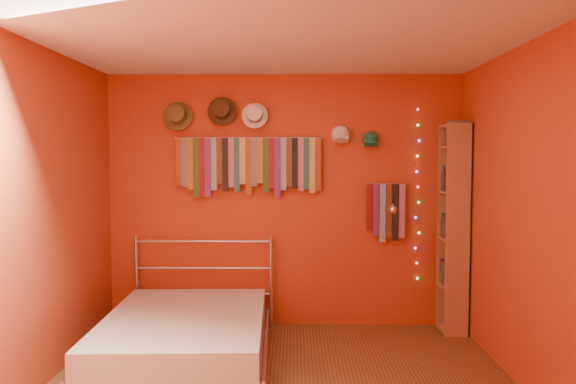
{
  "coord_description": "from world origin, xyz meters",
  "views": [
    {
      "loc": [
        0.1,
        -3.82,
        1.68
      ],
      "look_at": [
        0.04,
        0.9,
        1.39
      ],
      "focal_mm": 35.0,
      "sensor_mm": 36.0,
      "label": 1
    }
  ],
  "objects_px": {
    "reading_lamp": "(392,209)",
    "bed": "(185,336)",
    "tie_rack": "(248,163)",
    "bookshelf": "(458,227)"
  },
  "relations": [
    {
      "from": "bed",
      "to": "reading_lamp",
      "type": "bearing_deg",
      "value": 21.65
    },
    {
      "from": "tie_rack",
      "to": "bed",
      "type": "xyz_separation_m",
      "value": [
        -0.44,
        -0.99,
        -1.42
      ]
    },
    {
      "from": "tie_rack",
      "to": "bed",
      "type": "distance_m",
      "value": 1.78
    },
    {
      "from": "bookshelf",
      "to": "reading_lamp",
      "type": "bearing_deg",
      "value": -176.86
    },
    {
      "from": "reading_lamp",
      "to": "bed",
      "type": "distance_m",
      "value": 2.22
    },
    {
      "from": "bookshelf",
      "to": "bed",
      "type": "xyz_separation_m",
      "value": [
        -2.46,
        -0.83,
        -0.81
      ]
    },
    {
      "from": "tie_rack",
      "to": "bookshelf",
      "type": "height_order",
      "value": "bookshelf"
    },
    {
      "from": "bookshelf",
      "to": "bed",
      "type": "bearing_deg",
      "value": -161.34
    },
    {
      "from": "bed",
      "to": "tie_rack",
      "type": "bearing_deg",
      "value": 63.84
    },
    {
      "from": "tie_rack",
      "to": "reading_lamp",
      "type": "relative_size",
      "value": 4.37
    }
  ]
}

